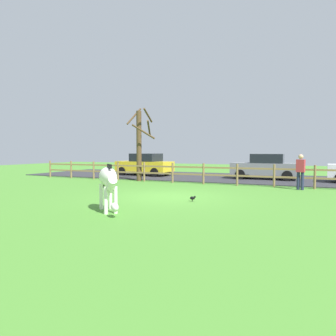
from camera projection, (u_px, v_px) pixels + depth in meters
name	position (u px, v px, depth m)	size (l,w,h in m)	color
ground_plane	(168.00, 197.00, 12.16)	(60.00, 60.00, 0.00)	#47842D
parking_asphalt	(224.00, 177.00, 20.66)	(28.00, 7.40, 0.05)	#2D2D33
paddock_fence	(203.00, 172.00, 16.74)	(21.90, 0.11, 1.13)	olive
bare_tree	(140.00, 143.00, 18.38)	(1.74, 1.83, 4.41)	#513A23
zebra	(108.00, 180.00, 9.07)	(1.51, 1.50, 1.41)	white
crow_on_grass	(193.00, 198.00, 10.97)	(0.22, 0.10, 0.20)	black
parked_car_grey	(265.00, 166.00, 19.20)	(4.00, 1.89, 1.56)	slate
parked_car_yellow	(145.00, 164.00, 22.17)	(4.12, 2.12, 1.56)	yellow
visitor_near_fence	(301.00, 170.00, 14.23)	(0.41, 0.31, 1.64)	#232847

